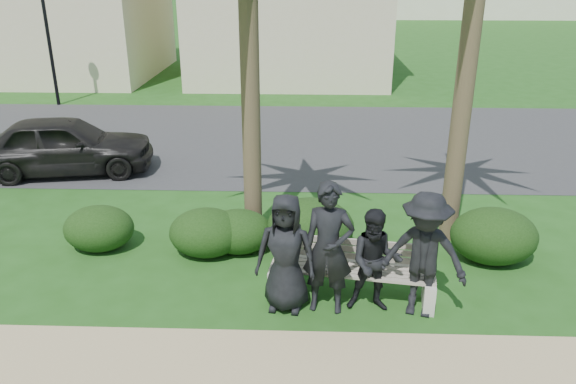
% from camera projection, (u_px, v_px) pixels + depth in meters
% --- Properties ---
extents(ground, '(160.00, 160.00, 0.00)m').
position_uv_depth(ground, '(317.00, 292.00, 8.47)').
color(ground, '#1F4D16').
rests_on(ground, ground).
extents(footpath, '(30.00, 1.60, 0.01)m').
position_uv_depth(footpath, '(319.00, 372.00, 6.80)').
color(footpath, tan).
rests_on(footpath, ground).
extents(asphalt_street, '(160.00, 8.00, 0.01)m').
position_uv_depth(asphalt_street, '(313.00, 140.00, 15.88)').
color(asphalt_street, '#2D2D30').
rests_on(asphalt_street, ground).
extents(street_lamp, '(0.36, 0.36, 4.29)m').
position_uv_depth(street_lamp, '(45.00, 18.00, 18.78)').
color(street_lamp, black).
rests_on(street_lamp, ground).
extents(park_bench, '(2.47, 0.90, 0.84)m').
position_uv_depth(park_bench, '(351.00, 275.00, 8.20)').
color(park_bench, gray).
rests_on(park_bench, ground).
extents(man_a, '(0.92, 0.67, 1.74)m').
position_uv_depth(man_a, '(286.00, 253.00, 7.79)').
color(man_a, black).
rests_on(man_a, ground).
extents(man_b, '(0.75, 0.54, 1.93)m').
position_uv_depth(man_b, '(328.00, 248.00, 7.71)').
color(man_b, black).
rests_on(man_b, ground).
extents(man_c, '(0.78, 0.63, 1.53)m').
position_uv_depth(man_c, '(375.00, 261.00, 7.78)').
color(man_c, black).
rests_on(man_c, ground).
extents(man_d, '(1.33, 1.00, 1.83)m').
position_uv_depth(man_d, '(424.00, 255.00, 7.62)').
color(man_d, black).
rests_on(man_d, ground).
extents(hedge_a, '(1.20, 0.99, 0.78)m').
position_uv_depth(hedge_a, '(99.00, 227.00, 9.66)').
color(hedge_a, black).
rests_on(hedge_a, ground).
extents(hedge_b, '(1.26, 1.04, 0.82)m').
position_uv_depth(hedge_b, '(206.00, 231.00, 9.47)').
color(hedge_b, black).
rests_on(hedge_b, ground).
extents(hedge_c, '(1.15, 0.95, 0.75)m').
position_uv_depth(hedge_c, '(238.00, 230.00, 9.59)').
color(hedge_c, black).
rests_on(hedge_c, ground).
extents(hedge_d, '(1.49, 1.23, 0.97)m').
position_uv_depth(hedge_d, '(310.00, 225.00, 9.51)').
color(hedge_d, black).
rests_on(hedge_d, ground).
extents(hedge_e, '(1.42, 1.17, 0.93)m').
position_uv_depth(hedge_e, '(494.00, 234.00, 9.24)').
color(hedge_e, black).
rests_on(hedge_e, ground).
extents(car_a, '(4.23, 2.28, 1.37)m').
position_uv_depth(car_a, '(64.00, 145.00, 13.09)').
color(car_a, black).
rests_on(car_a, ground).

